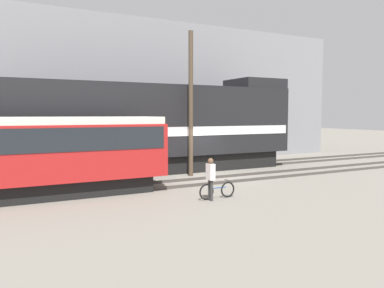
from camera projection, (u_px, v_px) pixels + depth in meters
The scene contains 9 objects.
ground_plane at pixel (210, 177), 19.52m from camera, with size 120.00×120.00×0.00m, color slate.
track_near at pixel (221, 179), 18.53m from camera, with size 60.00×1.50×0.14m.
track_far at pixel (186, 169), 22.10m from camera, with size 60.00×1.50×0.14m.
building_backdrop at pixel (144, 94), 27.94m from camera, with size 30.00×6.00×9.64m.
freight_locomotive at pixel (151, 127), 20.93m from camera, with size 17.41×3.04×5.50m.
streetcar at pixel (44, 152), 14.69m from camera, with size 9.49×2.54×3.19m.
bicycle at pixel (217, 191), 14.58m from camera, with size 1.60×0.44×0.69m.
person at pixel (211, 175), 14.21m from camera, with size 0.23×0.36×1.63m.
utility_pole_left at pixel (191, 104), 19.71m from camera, with size 0.24×0.24×7.63m.
Camera 1 is at (-9.63, -16.77, 3.28)m, focal length 35.00 mm.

